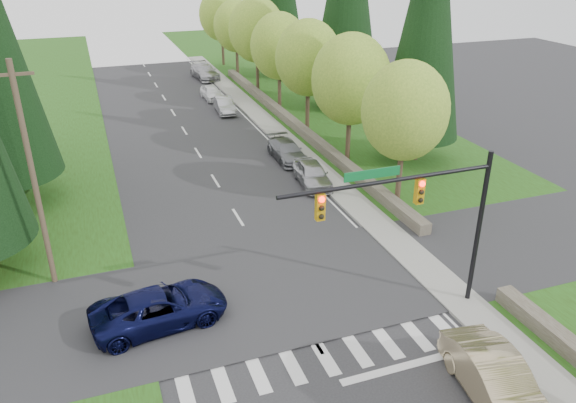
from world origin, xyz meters
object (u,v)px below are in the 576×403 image
suv_navy (160,308)px  parked_car_d (212,93)px  sedan_champagne (496,380)px  parked_car_c (225,105)px  parked_car_b (287,151)px  parked_car_e (205,72)px  parked_car_a (312,174)px

suv_navy → parked_car_d: suv_navy is taller
sedan_champagne → parked_car_c: (-0.15, 36.51, -0.15)m
parked_car_b → parked_car_e: 26.56m
parked_car_e → parked_car_a: bearing=-95.0°
parked_car_b → parked_car_c: 12.93m
sedan_champagne → parked_car_a: size_ratio=1.16×
sedan_champagne → parked_car_c: bearing=97.6°
parked_car_b → parked_car_e: size_ratio=0.84×
parked_car_a → suv_navy: bearing=-129.2°
parked_car_c → parked_car_d: (-0.06, 4.85, -0.01)m
parked_car_c → parked_car_d: size_ratio=1.05×
parked_car_a → parked_car_b: size_ratio=0.95×
sedan_champagne → parked_car_b: size_ratio=1.10×
parked_car_d → parked_car_e: 8.94m
parked_car_b → parked_car_e: parked_car_e is taller
suv_navy → parked_car_c: (9.76, 28.54, -0.08)m
suv_navy → parked_car_c: bearing=-26.1°
parked_car_c → parked_car_d: parked_car_c is taller
parked_car_a → parked_car_c: 17.62m
parked_car_b → parked_car_c: size_ratio=1.11×
parked_car_a → parked_car_b: bearing=95.9°
sedan_champagne → parked_car_e: size_ratio=0.93×
parked_car_e → parked_car_b: bearing=-95.0°
parked_car_a → parked_car_e: (-0.08, 31.27, 0.05)m
sedan_champagne → parked_car_a: sedan_champagne is taller
suv_navy → parked_car_e: (10.94, 42.23, 0.03)m
parked_car_b → parked_car_d: 17.76m
suv_navy → parked_car_b: bearing=-42.3°
parked_car_a → parked_car_b: 4.71m
sedan_champagne → parked_car_c: size_ratio=1.22×
suv_navy → parked_car_b: size_ratio=1.19×
sedan_champagne → parked_car_e: sedan_champagne is taller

